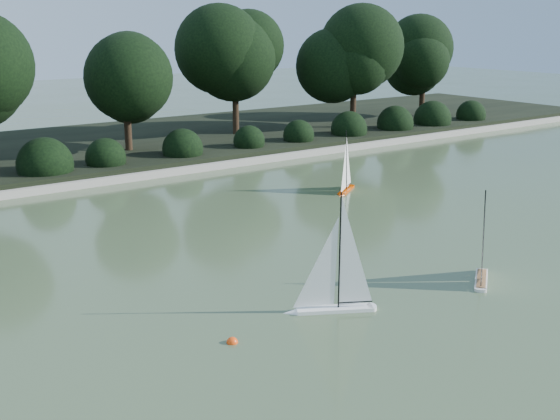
% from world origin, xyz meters
% --- Properties ---
extents(ground, '(80.00, 80.00, 0.00)m').
position_xyz_m(ground, '(0.00, 0.00, 0.00)').
color(ground, '#425734').
rests_on(ground, ground).
extents(pond_coping, '(40.00, 0.35, 0.18)m').
position_xyz_m(pond_coping, '(0.00, 9.00, 0.09)').
color(pond_coping, gray).
rests_on(pond_coping, ground).
extents(far_bank, '(40.00, 8.00, 0.30)m').
position_xyz_m(far_bank, '(0.00, 13.00, 0.15)').
color(far_bank, black).
rests_on(far_bank, ground).
extents(tree_line, '(26.31, 3.93, 4.39)m').
position_xyz_m(tree_line, '(1.23, 11.44, 2.64)').
color(tree_line, black).
rests_on(tree_line, ground).
extents(shrub_hedge, '(29.10, 1.10, 1.10)m').
position_xyz_m(shrub_hedge, '(0.00, 9.90, 0.45)').
color(shrub_hedge, black).
rests_on(shrub_hedge, ground).
extents(sailboat_white_a, '(1.22, 0.78, 1.78)m').
position_xyz_m(sailboat_white_a, '(-1.23, -0.05, 0.28)').
color(sailboat_white_a, white).
rests_on(sailboat_white_a, ground).
extents(sailboat_white_b, '(0.97, 0.79, 1.52)m').
position_xyz_m(sailboat_white_b, '(1.46, -0.49, 0.24)').
color(sailboat_white_b, silver).
rests_on(sailboat_white_b, ground).
extents(sailboat_orange, '(0.98, 0.73, 1.49)m').
position_xyz_m(sailboat_orange, '(3.49, 5.01, 0.23)').
color(sailboat_orange, '#E34300').
rests_on(sailboat_orange, ground).
extents(race_buoy, '(0.14, 0.14, 0.14)m').
position_xyz_m(race_buoy, '(-2.80, -0.11, 0.00)').
color(race_buoy, '#FF450D').
rests_on(race_buoy, ground).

